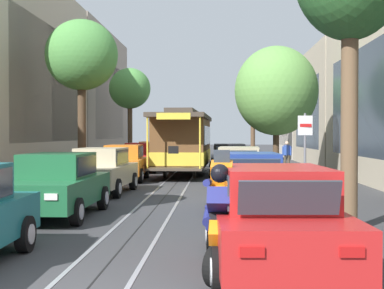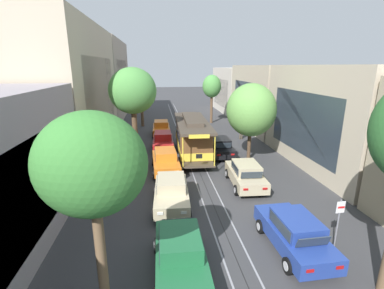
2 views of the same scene
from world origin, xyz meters
TOP-DOWN VIEW (x-y plane):
  - ground_plane at (0.00, 21.04)m, footprint 160.00×160.00m
  - trolley_track_rails at (0.00, 24.30)m, footprint 1.14×60.61m
  - building_facade_left at (-10.09, 28.24)m, footprint 5.49×52.31m
  - building_facade_right at (10.34, 23.18)m, footprint 5.84×52.31m
  - parked_car_green_second_left at (-2.29, 7.39)m, footprint 2.03×4.38m
  - parked_car_beige_mid_left at (-2.31, 12.69)m, footprint 2.13×4.42m
  - parked_car_orange_fourth_left at (-2.42, 17.96)m, footprint 2.10×4.40m
  - parked_car_red_fifth_left at (-2.44, 23.61)m, footprint 2.06×4.39m
  - parked_car_orange_sixth_left at (-2.48, 29.09)m, footprint 2.04×4.38m
  - parked_car_red_near_right at (2.58, 2.14)m, footprint 2.13×4.42m
  - parked_car_blue_second_right at (2.53, 8.16)m, footprint 2.07×4.39m
  - parked_car_beige_mid_right at (2.55, 14.66)m, footprint 2.15×4.42m
  - parked_car_black_fourth_right at (2.31, 21.01)m, footprint 2.03×4.37m
  - street_tree_kerb_left_second at (-4.60, 19.16)m, footprint 3.39×2.86m
  - street_tree_kerb_left_mid at (-4.75, 34.14)m, footprint 3.06×3.19m
  - street_tree_kerb_right_second at (4.49, 19.79)m, footprint 3.89×4.17m
  - street_tree_kerb_right_mid at (4.39, 35.13)m, footprint 2.46×2.35m
  - cable_car_trolley at (-0.00, 21.67)m, footprint 2.79×9.17m
  - motorcycle_with_rider at (1.78, 1.60)m, footprint 0.50×1.85m
  - pedestrian_on_left_pavement at (5.80, 26.17)m, footprint 0.55×0.41m
  - street_sign_post at (3.88, 7.44)m, footprint 0.36×0.07m

SIDE VIEW (x-z plane):
  - ground_plane at x=0.00m, z-range 0.00..0.00m
  - trolley_track_rails at x=0.00m, z-range 0.00..0.01m
  - parked_car_green_second_left at x=-2.29m, z-range 0.01..1.59m
  - parked_car_beige_mid_left at x=-2.31m, z-range 0.01..1.59m
  - parked_car_orange_fourth_left at x=-2.42m, z-range 0.01..1.59m
  - parked_car_red_fifth_left at x=-2.44m, z-range 0.01..1.59m
  - parked_car_orange_sixth_left at x=-2.48m, z-range 0.01..1.59m
  - parked_car_red_near_right at x=2.58m, z-range 0.01..1.59m
  - parked_car_blue_second_right at x=2.53m, z-range 0.01..1.59m
  - parked_car_beige_mid_right at x=2.55m, z-range 0.01..1.59m
  - parked_car_black_fourth_right at x=2.31m, z-range 0.01..1.59m
  - pedestrian_on_left_pavement at x=5.80m, z-range 0.11..1.75m
  - motorcycle_with_rider at x=1.78m, z-range 0.04..1.87m
  - street_sign_post at x=3.88m, z-range 0.32..2.90m
  - cable_car_trolley at x=0.00m, z-range 0.02..3.30m
  - building_facade_right at x=10.34m, z-range -0.11..7.43m
  - street_tree_kerb_right_second at x=4.49m, z-range 0.99..7.18m
  - street_tree_kerb_right_mid at x=4.39m, z-range 1.63..7.98m
  - building_facade_left at x=-10.09m, z-range -0.51..10.49m
  - street_tree_kerb_left_mid at x=-4.75m, z-range 1.91..8.85m
  - street_tree_kerb_left_second at x=-4.60m, z-range 1.98..9.38m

